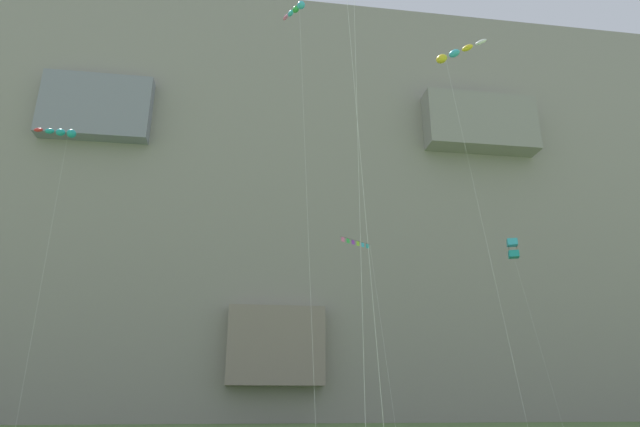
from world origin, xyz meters
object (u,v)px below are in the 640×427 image
(kite_windsock_mid_left, at_px, (61,133))
(kite_banner_upper_right, at_px, (359,257))
(kite_delta_high_right, at_px, (355,8))
(kite_windsock_mid_right, at_px, (296,10))
(kite_box_mid_center, at_px, (513,249))
(kite_windsock_high_left, at_px, (453,54))

(kite_windsock_mid_left, height_order, kite_banner_upper_right, kite_windsock_mid_left)
(kite_windsock_mid_left, distance_m, kite_banner_upper_right, 27.09)
(kite_delta_high_right, relative_size, kite_windsock_mid_right, 0.64)
(kite_delta_high_right, relative_size, kite_box_mid_center, 1.25)
(kite_banner_upper_right, height_order, kite_box_mid_center, kite_box_mid_center)
(kite_banner_upper_right, bearing_deg, kite_windsock_high_left, -24.53)
(kite_delta_high_right, distance_m, kite_windsock_mid_right, 19.37)
(kite_windsock_high_left, bearing_deg, kite_windsock_mid_right, -175.70)
(kite_banner_upper_right, bearing_deg, kite_delta_high_right, -102.11)
(kite_delta_high_right, distance_m, kite_windsock_mid_left, 29.98)
(kite_windsock_mid_left, relative_size, kite_banner_upper_right, 1.63)
(kite_delta_high_right, xyz_separation_m, kite_windsock_mid_right, (-1.66, 14.84, 12.34))
(kite_banner_upper_right, bearing_deg, kite_windsock_mid_left, 175.75)
(kite_windsock_mid_left, relative_size, kite_windsock_mid_right, 0.71)
(kite_windsock_mid_left, bearing_deg, kite_windsock_high_left, -9.51)
(kite_windsock_high_left, bearing_deg, kite_delta_high_right, -127.63)
(kite_banner_upper_right, xyz_separation_m, kite_windsock_mid_right, (-5.86, -4.72, 19.78))
(kite_banner_upper_right, distance_m, kite_windsock_high_left, 19.68)
(kite_box_mid_center, height_order, kite_windsock_mid_right, kite_windsock_mid_right)
(kite_delta_high_right, distance_m, kite_banner_upper_right, 21.34)
(kite_box_mid_center, height_order, kite_windsock_high_left, kite_windsock_high_left)
(kite_delta_high_right, xyz_separation_m, kite_banner_upper_right, (4.20, 19.56, -7.44))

